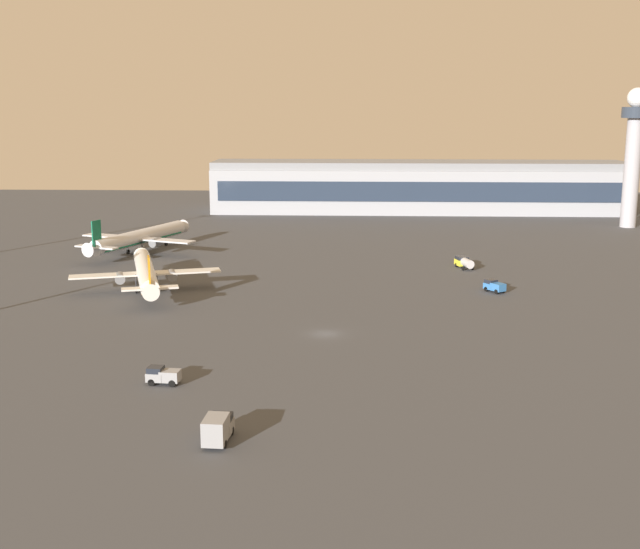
% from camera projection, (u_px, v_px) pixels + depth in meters
% --- Properties ---
extents(ground_plane, '(416.00, 416.00, 0.00)m').
position_uv_depth(ground_plane, '(326.00, 334.00, 124.43)').
color(ground_plane, '#424449').
extents(terminal_building, '(132.81, 22.40, 16.40)m').
position_uv_depth(terminal_building, '(418.00, 187.00, 263.80)').
color(terminal_building, '#9EA3AD').
rests_on(terminal_building, ground).
extents(control_tower, '(8.00, 8.00, 39.07)m').
position_uv_depth(control_tower, '(634.00, 148.00, 227.77)').
color(control_tower, '#A8A8B2').
rests_on(control_tower, ground).
extents(airplane_mid_apron, '(27.64, 35.17, 9.23)m').
position_uv_depth(airplane_mid_apron, '(146.00, 273.00, 152.47)').
color(airplane_mid_apron, silver).
rests_on(airplane_mid_apron, ground).
extents(airplane_near_gate, '(28.94, 36.72, 9.78)m').
position_uv_depth(airplane_near_gate, '(139.00, 238.00, 191.05)').
color(airplane_near_gate, silver).
rests_on(airplane_near_gate, ground).
extents(cargo_loader, '(4.32, 2.39, 2.25)m').
position_uv_depth(cargo_loader, '(163.00, 375.00, 101.87)').
color(cargo_loader, gray).
rests_on(cargo_loader, ground).
extents(catering_truck, '(2.68, 5.78, 3.05)m').
position_uv_depth(catering_truck, '(218.00, 428.00, 84.30)').
color(catering_truck, gray).
rests_on(catering_truck, ground).
extents(baggage_tractor, '(3.99, 4.51, 2.25)m').
position_uv_depth(baggage_tractor, '(494.00, 286.00, 151.78)').
color(baggage_tractor, '#3372BF').
rests_on(baggage_tractor, ground).
extents(fuel_truck, '(3.67, 6.63, 2.35)m').
position_uv_depth(fuel_truck, '(464.00, 262.00, 173.65)').
color(fuel_truck, yellow).
rests_on(fuel_truck, ground).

